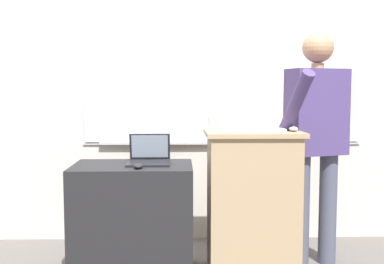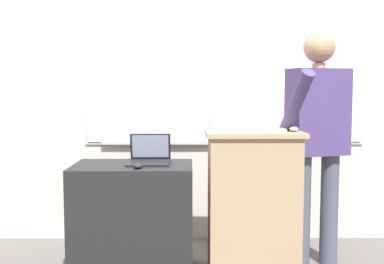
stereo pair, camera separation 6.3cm
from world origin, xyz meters
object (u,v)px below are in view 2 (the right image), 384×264
at_px(wireless_keyboard, 253,130).
at_px(computer_mouse_by_laptop, 138,166).
at_px(person_presenter, 318,132).
at_px(laptop, 150,156).
at_px(side_desk, 133,219).
at_px(computer_mouse_by_keyboard, 294,129).
at_px(lectern_podium, 252,203).
at_px(coffee_mug, 215,123).

distance_m(wireless_keyboard, computer_mouse_by_laptop, 0.80).
relative_size(person_presenter, laptop, 5.64).
distance_m(side_desk, computer_mouse_by_keyboard, 1.26).
distance_m(lectern_podium, side_desk, 0.84).
bearing_deg(lectern_podium, computer_mouse_by_laptop, -168.52).
distance_m(side_desk, laptop, 0.46).
relative_size(side_desk, person_presenter, 0.48).
bearing_deg(coffee_mug, computer_mouse_by_keyboard, -25.20).
bearing_deg(coffee_mug, wireless_keyboard, -45.21).
bearing_deg(side_desk, laptop, 32.00).
relative_size(lectern_podium, computer_mouse_by_keyboard, 10.05).
bearing_deg(computer_mouse_by_laptop, person_presenter, 13.83).
bearing_deg(coffee_mug, lectern_podium, -35.96).
height_order(laptop, computer_mouse_by_keyboard, computer_mouse_by_keyboard).
bearing_deg(wireless_keyboard, person_presenter, 23.64).
xyz_separation_m(side_desk, person_presenter, (1.31, 0.15, 0.60)).
bearing_deg(side_desk, lectern_podium, -0.39).
bearing_deg(laptop, side_desk, -148.00).
xyz_separation_m(laptop, coffee_mug, (0.46, 0.11, 0.22)).
distance_m(side_desk, computer_mouse_by_laptop, 0.44).
height_order(lectern_podium, coffee_mug, coffee_mug).
relative_size(side_desk, computer_mouse_by_laptop, 8.19).
height_order(lectern_podium, person_presenter, person_presenter).
bearing_deg(laptop, lectern_podium, -5.95).
distance_m(laptop, computer_mouse_by_laptop, 0.24).
bearing_deg(computer_mouse_by_laptop, laptop, 76.40).
height_order(person_presenter, computer_mouse_by_keyboard, person_presenter).
bearing_deg(computer_mouse_by_keyboard, wireless_keyboard, -179.41).
bearing_deg(coffee_mug, person_presenter, -2.44).
bearing_deg(side_desk, coffee_mug, 17.22).
xyz_separation_m(person_presenter, coffee_mug, (-0.73, 0.03, 0.06)).
bearing_deg(computer_mouse_by_laptop, computer_mouse_by_keyboard, 5.34).
bearing_deg(lectern_podium, person_presenter, 17.51).
bearing_deg(laptop, computer_mouse_by_laptop, -103.60).
xyz_separation_m(lectern_podium, computer_mouse_by_keyboard, (0.26, -0.06, 0.52)).
xyz_separation_m(wireless_keyboard, computer_mouse_by_keyboard, (0.27, 0.00, 0.01)).
relative_size(person_presenter, coffee_mug, 13.85).
distance_m(person_presenter, computer_mouse_by_keyboard, 0.31).
height_order(side_desk, laptop, laptop).
relative_size(laptop, coffee_mug, 2.45).
distance_m(laptop, computer_mouse_by_keyboard, 1.01).
distance_m(computer_mouse_by_laptop, computer_mouse_by_keyboard, 1.07).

